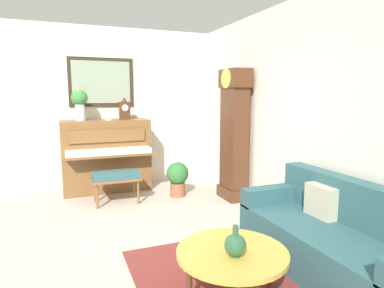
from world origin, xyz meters
TOP-DOWN VIEW (x-y plane):
  - ground_plane at (0.00, 0.00)m, footprint 6.40×6.00m
  - wall_left at (-2.60, 0.01)m, footprint 0.13×4.90m
  - wall_back at (0.01, 2.40)m, footprint 5.30×0.13m
  - piano at (-2.23, 0.33)m, footprint 0.87×1.44m
  - piano_bench at (-1.46, 0.36)m, footprint 0.42×0.70m
  - grandfather_clock at (-1.02, 2.13)m, footprint 0.52×0.34m
  - couch at (1.30, 1.92)m, footprint 1.90×0.80m
  - coffee_table at (1.33, 0.83)m, footprint 0.88×0.88m
  - mantel_clock at (-2.23, 0.66)m, footprint 0.13×0.18m
  - flower_vase at (-2.23, -0.07)m, footprint 0.26×0.26m
  - teacup at (-2.18, 0.38)m, footprint 0.12×0.12m
  - green_jug at (1.41, 0.81)m, footprint 0.17×0.17m
  - potted_plant at (-1.45, 1.34)m, footprint 0.36×0.36m

SIDE VIEW (x-z plane):
  - ground_plane at x=0.00m, z-range -0.10..0.00m
  - couch at x=1.30m, z-range -0.11..0.73m
  - potted_plant at x=-1.45m, z-range 0.04..0.60m
  - coffee_table at x=1.33m, z-range 0.18..0.60m
  - piano_bench at x=-1.46m, z-range 0.17..0.65m
  - green_jug at x=1.41m, z-range 0.39..0.63m
  - piano at x=-2.23m, z-range 0.01..1.22m
  - grandfather_clock at x=-1.02m, z-range -0.05..1.98m
  - teacup at x=-2.18m, z-range 1.21..1.27m
  - mantel_clock at x=-2.23m, z-range 1.20..1.58m
  - wall_back at x=0.01m, z-range 0.00..2.80m
  - wall_left at x=-2.60m, z-range 0.01..2.81m
  - flower_vase at x=-2.23m, z-range 1.24..1.82m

